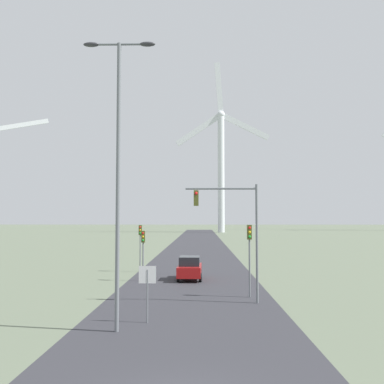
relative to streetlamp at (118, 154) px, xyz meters
name	(u,v)px	position (x,y,z in m)	size (l,w,h in m)	color
road_surface	(196,254)	(2.96, 40.35, -7.66)	(10.00, 240.00, 0.01)	#2D2D33
streetlamp	(118,154)	(0.00, 0.00, 0.00)	(3.20, 0.32, 12.63)	slate
stop_sign_near	(147,283)	(1.11, 1.66, -5.83)	(0.81, 0.07, 2.62)	slate
traffic_light_post_near_left	(143,244)	(-0.86, 15.25, -4.84)	(0.28, 0.34, 3.85)	slate
traffic_light_post_near_right	(249,244)	(6.59, 8.40, -4.44)	(0.28, 0.34, 4.42)	slate
traffic_light_post_mid_left	(140,238)	(-1.88, 21.12, -4.59)	(0.28, 0.34, 4.19)	slate
traffic_light_mast_overhead	(234,219)	(5.49, 6.55, -2.90)	(4.18, 0.34, 6.80)	slate
car_approaching	(190,268)	(2.71, 16.09, -6.75)	(1.88, 4.14, 1.83)	maroon
wind_turbine_left	(221,158)	(10.27, 128.76, 16.86)	(31.43, 2.60, 56.90)	silver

